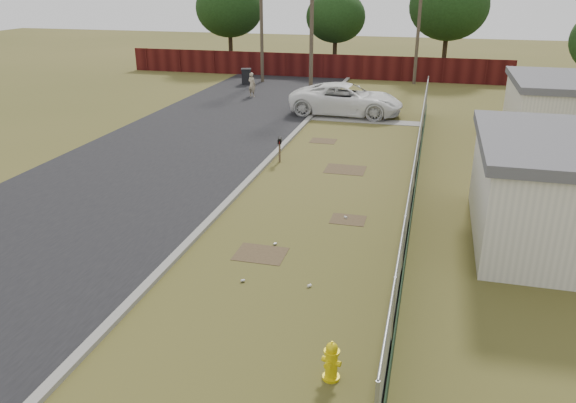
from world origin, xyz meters
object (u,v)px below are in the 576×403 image
(fire_hydrant, at_px, (331,361))
(trash_bin, at_px, (246,76))
(pedestrian, at_px, (252,85))
(mailbox, at_px, (280,143))
(pickup_truck, at_px, (346,99))

(fire_hydrant, distance_m, trash_bin, 32.63)
(fire_hydrant, height_order, pedestrian, pedestrian)
(mailbox, height_order, pickup_truck, pickup_truck)
(trash_bin, bearing_deg, pickup_truck, -42.66)
(fire_hydrant, xyz_separation_m, trash_bin, (-11.88, 30.38, 0.18))
(mailbox, xyz_separation_m, pedestrian, (-5.48, 13.13, -0.06))
(mailbox, bearing_deg, pedestrian, 112.64)
(trash_bin, bearing_deg, fire_hydrant, -68.64)
(mailbox, distance_m, pedestrian, 14.22)
(fire_hydrant, relative_size, pedestrian, 0.54)
(mailbox, bearing_deg, fire_hydrant, -70.54)
(mailbox, height_order, trash_bin, trash_bin)
(pickup_truck, bearing_deg, fire_hydrant, -169.91)
(mailbox, xyz_separation_m, pickup_truck, (1.29, 9.48, 0.03))
(mailbox, height_order, pedestrian, pedestrian)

